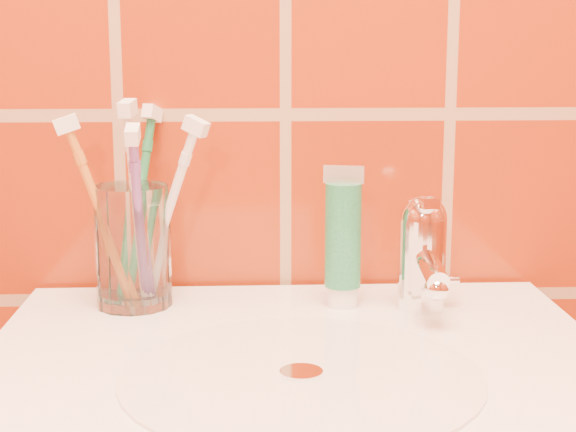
{
  "coord_description": "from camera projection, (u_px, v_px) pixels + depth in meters",
  "views": [
    {
      "loc": [
        -0.04,
        0.23,
        1.12
      ],
      "look_at": [
        -0.0,
        1.08,
        0.95
      ],
      "focal_mm": 55.0,
      "sensor_mm": 36.0,
      "label": 1
    }
  ],
  "objects": [
    {
      "name": "toothpaste_tube",
      "position": [
        343.0,
        241.0,
        0.91
      ],
      "size": [
        0.04,
        0.04,
        0.15
      ],
      "rotation": [
        0.0,
        0.0,
        -0.25
      ],
      "color": "white",
      "rests_on": "pedestal_sink"
    },
    {
      "name": "toothbrush_4",
      "position": [
        136.0,
        208.0,
        0.88
      ],
      "size": [
        0.05,
        0.09,
        0.23
      ],
      "primitive_type": null,
      "rotation": [
        0.16,
        0.0,
        -0.2
      ],
      "color": "white",
      "rests_on": "glass_tumbler"
    },
    {
      "name": "toothbrush_1",
      "position": [
        139.0,
        221.0,
        0.88
      ],
      "size": [
        0.02,
        0.14,
        0.21
      ],
      "primitive_type": null,
      "rotation": [
        0.3,
        0.0,
        0.01
      ],
      "color": "#734696",
      "rests_on": "glass_tumbler"
    },
    {
      "name": "toothbrush_2",
      "position": [
        167.0,
        215.0,
        0.9
      ],
      "size": [
        0.16,
        0.14,
        0.21
      ],
      "primitive_type": null,
      "rotation": [
        0.38,
        0.0,
        1.07
      ],
      "color": "white",
      "rests_on": "glass_tumbler"
    },
    {
      "name": "glass_tumbler",
      "position": [
        133.0,
        246.0,
        0.91
      ],
      "size": [
        0.09,
        0.09,
        0.13
      ],
      "primitive_type": "cylinder",
      "rotation": [
        0.0,
        0.0,
        0.1
      ],
      "color": "white",
      "rests_on": "pedestal_sink"
    },
    {
      "name": "faucet",
      "position": [
        423.0,
        249.0,
        0.89
      ],
      "size": [
        0.05,
        0.11,
        0.12
      ],
      "color": "white",
      "rests_on": "pedestal_sink"
    },
    {
      "name": "toothbrush_0",
      "position": [
        102.0,
        216.0,
        0.88
      ],
      "size": [
        0.11,
        0.1,
        0.21
      ],
      "primitive_type": null,
      "rotation": [
        0.32,
        0.0,
        -1.36
      ],
      "color": "#C36F22",
      "rests_on": "glass_tumbler"
    },
    {
      "name": "toothbrush_3",
      "position": [
        139.0,
        205.0,
        0.94
      ],
      "size": [
        0.11,
        0.16,
        0.23
      ],
      "primitive_type": null,
      "rotation": [
        0.34,
        0.0,
        2.74
      ],
      "color": "#207849",
      "rests_on": "glass_tumbler"
    }
  ]
}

